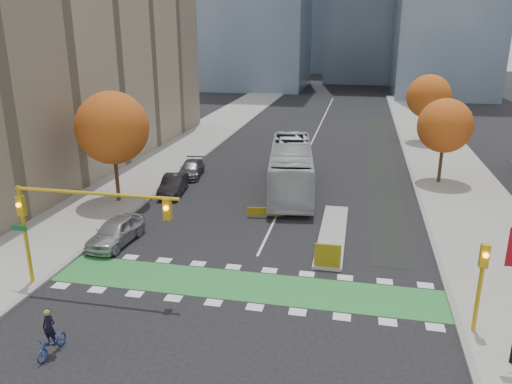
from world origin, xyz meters
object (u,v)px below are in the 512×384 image
at_px(traffic_signal_west, 69,213).
at_px(bus, 291,168).
at_px(hazard_board, 328,256).
at_px(tree_east_far, 429,97).
at_px(parked_car_a, 116,231).
at_px(traffic_signal_east, 482,275).
at_px(parked_car_b, 173,185).
at_px(tree_east_near, 445,126).
at_px(cyclist, 51,339).
at_px(parked_car_c, 191,169).
at_px(tree_west, 112,128).

distance_m(traffic_signal_west, bus, 19.88).
distance_m(hazard_board, tree_east_far, 35.13).
bearing_deg(bus, tree_east_far, 51.16).
xyz_separation_m(tree_east_far, parked_car_a, (-21.15, -33.00, -4.45)).
xyz_separation_m(traffic_signal_west, traffic_signal_east, (18.43, 0.00, -1.30)).
bearing_deg(tree_east_far, parked_car_b, -132.42).
height_order(parked_car_a, parked_car_b, parked_car_a).
height_order(tree_east_near, parked_car_b, tree_east_near).
bearing_deg(hazard_board, parked_car_b, 140.29).
distance_m(traffic_signal_east, cyclist, 17.48).
xyz_separation_m(traffic_signal_east, parked_car_a, (-19.15, 5.51, -1.94)).
bearing_deg(traffic_signal_east, parked_car_a, 163.96).
xyz_separation_m(hazard_board, tree_east_near, (8.00, 17.80, 4.06)).
xyz_separation_m(tree_east_far, parked_car_c, (-21.50, -18.23, -4.57)).
bearing_deg(tree_east_far, traffic_signal_west, -117.95).
relative_size(hazard_board, parked_car_a, 0.30).
xyz_separation_m(bus, parked_car_b, (-8.86, -2.77, -1.15)).
relative_size(tree_west, cyclist, 4.11).
xyz_separation_m(traffic_signal_east, cyclist, (-16.63, -4.96, -2.07)).
relative_size(cyclist, parked_car_b, 0.44).
bearing_deg(tree_west, parked_car_a, -64.46).
bearing_deg(tree_west, parked_car_b, 40.23).
distance_m(parked_car_a, parked_car_b, 9.77).
bearing_deg(cyclist, traffic_signal_east, 20.32).
xyz_separation_m(bus, parked_car_c, (-9.13, 2.23, -1.23)).
bearing_deg(parked_car_c, bus, -21.73).
distance_m(parked_car_a, parked_car_c, 14.77).
relative_size(cyclist, parked_car_c, 0.44).
relative_size(traffic_signal_east, parked_car_b, 0.91).
bearing_deg(traffic_signal_west, bus, 65.92).
height_order(tree_east_near, traffic_signal_east, tree_east_near).
height_order(hazard_board, traffic_signal_east, traffic_signal_east).
bearing_deg(cyclist, tree_east_far, 70.52).
distance_m(tree_east_near, tree_east_far, 16.01).
distance_m(traffic_signal_east, parked_car_b, 24.64).
bearing_deg(parked_car_b, traffic_signal_east, -45.80).
bearing_deg(traffic_signal_west, parked_car_b, 92.98).
relative_size(tree_west, tree_east_near, 1.16).
xyz_separation_m(tree_west, traffic_signal_east, (22.50, -12.51, -2.88)).
bearing_deg(hazard_board, traffic_signal_west, -158.45).
bearing_deg(parked_car_c, hazard_board, -58.12).
relative_size(tree_east_far, bus, 0.56).
bearing_deg(tree_east_near, bus, -159.38).
bearing_deg(parked_car_a, traffic_signal_east, -12.54).
bearing_deg(bus, parked_car_b, -170.37).
relative_size(traffic_signal_west, parked_car_c, 1.86).
bearing_deg(traffic_signal_east, tree_east_far, 87.03).
bearing_deg(bus, cyclist, -112.94).
xyz_separation_m(cyclist, parked_car_c, (-2.87, 25.24, -0.00)).
distance_m(cyclist, bus, 23.87).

